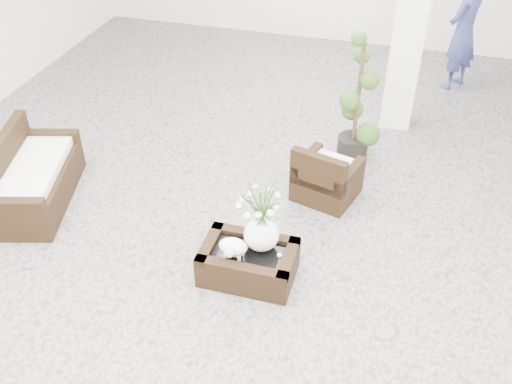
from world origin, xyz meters
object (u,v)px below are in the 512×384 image
(coffee_table, at_px, (249,263))
(loveseat, at_px, (33,173))
(armchair, at_px, (328,171))
(topiary, at_px, (358,98))

(coffee_table, xyz_separation_m, loveseat, (-2.65, 0.50, 0.23))
(coffee_table, distance_m, armchair, 1.59)
(coffee_table, bearing_deg, armchair, 71.59)
(topiary, bearing_deg, coffee_table, -105.09)
(loveseat, bearing_deg, armchair, -87.76)
(armchair, height_order, topiary, topiary)
(loveseat, height_order, topiary, topiary)
(topiary, bearing_deg, loveseat, -149.55)
(loveseat, bearing_deg, topiary, -74.86)
(armchair, xyz_separation_m, topiary, (0.16, 0.95, 0.46))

